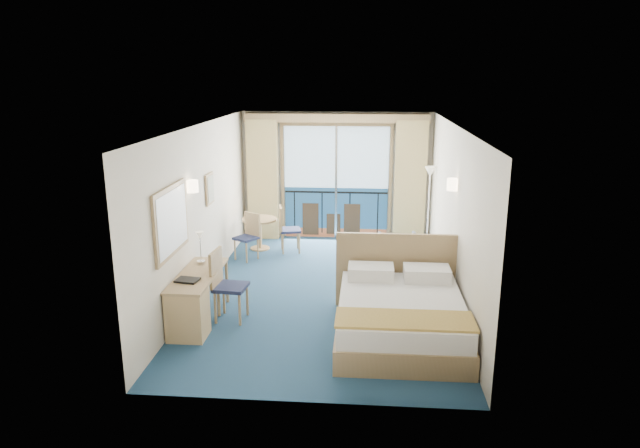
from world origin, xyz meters
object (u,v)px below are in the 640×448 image
Objects in this scene: floor_lamp at (429,188)px; table_chair_b at (249,233)px; nightstand at (436,280)px; round_table at (260,226)px; desk at (190,306)px; armchair at (399,252)px; bed at (400,314)px; desk_chair at (224,281)px; table_chair_a at (286,226)px.

table_chair_b is at bearing -167.27° from floor_lamp.
nightstand is 3.97m from round_table.
nightstand is 0.32× the size of desk.
table_chair_b reaches higher than desk.
nightstand is 3.74m from table_chair_b.
desk is 3.93m from round_table.
floor_lamp is at bearing -127.04° from armchair.
desk is (-2.86, -0.14, 0.07)m from bed.
desk is 2.16× the size of round_table.
nightstand is at bearing -34.07° from round_table.
desk_chair is at bearing -52.68° from table_chair_b.
nightstand is 0.48× the size of desk_chair.
armchair is at bearing 44.36° from desk.
table_chair_b is at bearing 130.69° from bed.
desk is at bearing 35.29° from armchair.
table_chair_b is (-3.46, -0.78, -0.80)m from floor_lamp.
nightstand is 3.44m from table_chair_a.
armchair is at bearing -117.98° from floor_lamp.
desk reaches higher than round_table.
table_chair_a reaches higher than table_chair_b.
bed is 2.12× the size of desk_chair.
bed reaches higher than armchair.
bed reaches higher than table_chair_a.
desk_chair is at bearing -87.89° from round_table.
floor_lamp is 1.84× the size of table_chair_a.
round_table is (-0.13, 3.41, -0.10)m from desk_chair.
desk_chair is (-3.16, -1.19, 0.34)m from nightstand.
desk is at bearing 155.68° from table_chair_a.
desk is at bearing -59.63° from table_chair_b.
table_chair_a is at bearing -2.11° from desk_chair.
nightstand is 0.70× the size of armchair.
desk_chair reaches higher than round_table.
desk reaches higher than nightstand.
table_chair_a reaches higher than armchair.
nightstand is at bearing 67.12° from bed.
table_chair_b reaches higher than armchair.
table_chair_b is (0.14, 3.30, 0.10)m from desk.
desk is 3.30m from table_chair_b.
bed is 2.37× the size of table_chair_a.
table_chair_a is at bearing -13.67° from round_table.
nightstand is 0.70× the size of round_table.
bed is at bearing -112.88° from nightstand.
desk_chair is at bearing 171.52° from bed.
floor_lamp is 2.41× the size of round_table.
table_chair_a is (0.80, 3.78, 0.13)m from desk.
table_chair_b is at bearing 154.67° from nightstand.
table_chair_b is (-0.09, -0.62, 0.02)m from round_table.
desk_chair reaches higher than table_chair_b.
bed reaches higher than desk_chair.
desk_chair is at bearing -159.37° from nightstand.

